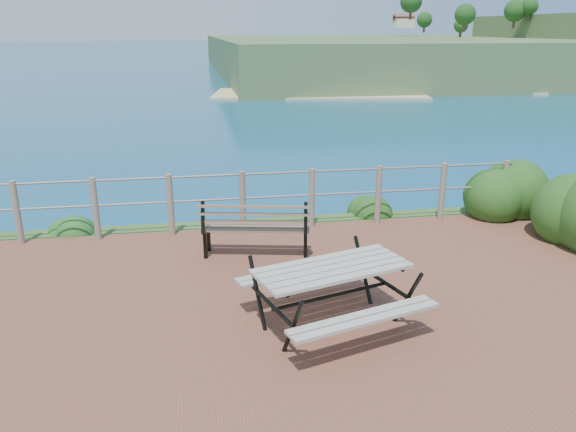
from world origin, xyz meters
name	(u,v)px	position (x,y,z in m)	size (l,w,h in m)	color
ground	(273,335)	(0.00, 0.00, 0.00)	(10.00, 7.00, 0.12)	brown
ocean	(189,38)	(0.00, 200.00, 0.00)	(1200.00, 1200.00, 0.00)	#145B7D
safety_railing	(243,198)	(0.00, 3.35, 0.57)	(9.40, 0.10, 1.00)	#6B5B4C
picnic_table	(332,290)	(0.67, 0.06, 0.46)	(1.82, 1.42, 0.71)	#A09990
park_bench	(256,219)	(0.09, 2.26, 0.58)	(1.61, 0.70, 0.88)	brown
shrub_right_edge	(492,211)	(4.60, 3.65, 0.00)	(1.23, 1.23, 1.75)	#1D3B12
shrub_lip_west	(67,232)	(-2.87, 3.84, 0.00)	(0.69, 0.69, 0.41)	#225620
shrub_lip_east	(364,212)	(2.27, 4.01, 0.00)	(0.72, 0.72, 0.45)	#1D3B12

